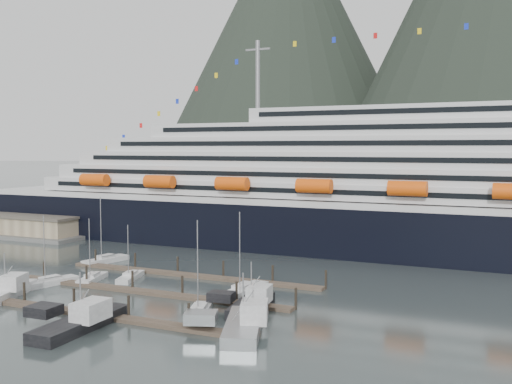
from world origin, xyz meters
TOP-DOWN VIEW (x-y plane):
  - ground at (0.00, 0.00)m, footprint 1600.00×1600.00m
  - cruise_ship at (30.03, 54.94)m, footprint 210.00×30.40m
  - warehouse at (-72.00, 42.00)m, footprint 46.00×20.00m
  - dock_near at (-4.93, -9.95)m, footprint 48.18×2.28m
  - dock_mid at (-4.93, 3.05)m, footprint 48.18×2.28m
  - dock_far at (-4.93, 16.05)m, footprint 48.18×2.28m
  - sailboat_a at (-17.66, 6.22)m, footprint 4.34×8.14m
  - sailboat_b at (-21.98, 1.29)m, footprint 4.60×9.42m
  - sailboat_c at (-12.72, 9.86)m, footprint 4.46×8.39m
  - sailboat_d at (8.70, 9.04)m, footprint 3.50×11.23m
  - sailboat_e at (-26.03, 19.99)m, footprint 4.39×9.96m
  - sailboat_h at (8.53, -3.88)m, footprint 4.90×8.47m
  - trawler_a at (-22.35, -7.54)m, footprint 10.66×13.55m
  - trawler_c at (-1.68, -15.01)m, footprint 10.67×15.14m
  - trawler_d at (16.83, -8.12)m, footprint 11.27×13.85m
  - trawler_e at (13.60, 1.09)m, footprint 8.94×11.71m

SIDE VIEW (x-z plane):
  - ground at x=0.00m, z-range 0.00..0.00m
  - dock_near at x=-4.93m, z-range -1.29..1.91m
  - dock_mid at x=-4.93m, z-range -1.29..1.91m
  - dock_far at x=-4.93m, z-range -1.29..1.91m
  - sailboat_c at x=-12.72m, z-range -4.44..5.20m
  - sailboat_a at x=-17.66m, z-range -5.04..5.82m
  - sailboat_b at x=-21.98m, z-range -5.43..6.22m
  - sailboat_d at x=8.70m, z-range -6.06..6.89m
  - sailboat_h at x=8.53m, z-range -6.12..6.94m
  - sailboat_e at x=-26.03m, z-range -6.14..6.97m
  - trawler_a at x=-22.35m, z-range -2.69..4.51m
  - trawler_e at x=13.60m, z-range -2.75..4.60m
  - trawler_c at x=-1.68m, z-range -2.89..4.80m
  - trawler_d at x=16.83m, z-range -3.00..4.97m
  - warehouse at x=-72.00m, z-range -0.65..5.15m
  - cruise_ship at x=30.03m, z-range -13.11..37.19m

